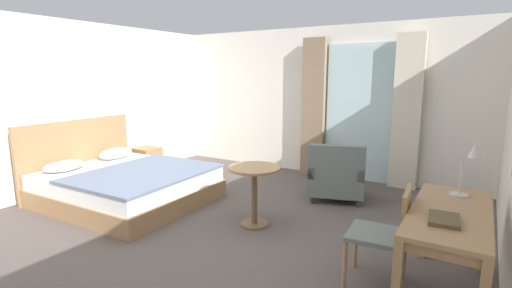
% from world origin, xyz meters
% --- Properties ---
extents(ground, '(6.31, 7.01, 0.10)m').
position_xyz_m(ground, '(0.00, 0.00, -0.05)').
color(ground, '#564C47').
extents(wall_back, '(5.91, 0.12, 2.59)m').
position_xyz_m(wall_back, '(0.00, 3.25, 1.29)').
color(wall_back, white).
rests_on(wall_back, ground).
extents(wall_left, '(0.12, 6.61, 2.59)m').
position_xyz_m(wall_left, '(-2.89, 0.00, 1.29)').
color(wall_left, white).
rests_on(wall_left, ground).
extents(balcony_glass_door, '(1.11, 0.02, 2.28)m').
position_xyz_m(balcony_glass_door, '(0.78, 3.17, 1.14)').
color(balcony_glass_door, silver).
rests_on(balcony_glass_door, ground).
extents(curtain_panel_left, '(0.41, 0.10, 2.39)m').
position_xyz_m(curtain_panel_left, '(0.00, 3.07, 1.20)').
color(curtain_panel_left, '#897056').
rests_on(curtain_panel_left, ground).
extents(curtain_panel_right, '(0.42, 0.10, 2.39)m').
position_xyz_m(curtain_panel_right, '(1.55, 3.07, 1.20)').
color(curtain_panel_right, beige).
rests_on(curtain_panel_right, ground).
extents(bed, '(2.20, 1.91, 1.10)m').
position_xyz_m(bed, '(-1.68, 0.32, 0.26)').
color(bed, '#9E754C').
rests_on(bed, ground).
extents(nightstand, '(0.43, 0.42, 0.47)m').
position_xyz_m(nightstand, '(-2.60, 1.57, 0.23)').
color(nightstand, '#9E754C').
rests_on(nightstand, ground).
extents(writing_desk, '(0.57, 1.40, 0.75)m').
position_xyz_m(writing_desk, '(2.44, 0.10, 0.65)').
color(writing_desk, '#9E754C').
rests_on(writing_desk, ground).
extents(desk_chair, '(0.50, 0.49, 0.87)m').
position_xyz_m(desk_chair, '(1.99, 0.04, 0.50)').
color(desk_chair, slate).
rests_on(desk_chair, ground).
extents(desk_lamp, '(0.25, 0.27, 0.48)m').
position_xyz_m(desk_lamp, '(2.54, 0.63, 1.08)').
color(desk_lamp, '#B7B2A8').
rests_on(desk_lamp, writing_desk).
extents(closed_book, '(0.23, 0.31, 0.03)m').
position_xyz_m(closed_book, '(2.42, -0.17, 0.76)').
color(closed_book, brown).
rests_on(closed_book, writing_desk).
extents(armchair_by_window, '(0.95, 0.93, 0.84)m').
position_xyz_m(armchair_by_window, '(0.86, 1.96, 0.33)').
color(armchair_by_window, slate).
rests_on(armchair_by_window, ground).
extents(round_cafe_table, '(0.61, 0.61, 0.72)m').
position_xyz_m(round_cafe_table, '(0.35, 0.56, 0.52)').
color(round_cafe_table, '#9E754C').
rests_on(round_cafe_table, ground).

